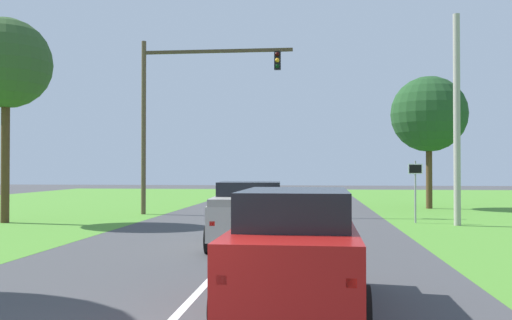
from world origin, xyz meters
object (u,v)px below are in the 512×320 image
Objects in this scene: pickup_truck_lead at (250,213)px; utility_pole_right at (457,119)px; oak_tree_right at (429,114)px; keep_moving_sign at (415,183)px; red_suv_near at (295,246)px; traffic_light at (179,100)px; extra_tree_1 at (6,64)px.

utility_pole_right reaches higher than pickup_truck_lead.
oak_tree_right is (8.65, 16.87, 4.53)m from pickup_truck_lead.
pickup_truck_lead is 0.59× the size of utility_pole_right.
pickup_truck_lead is at bearing -128.47° from keep_moving_sign.
oak_tree_right is at bearing 62.85° from pickup_truck_lead.
red_suv_near is 0.90× the size of pickup_truck_lead.
keep_moving_sign is 3.20m from utility_pole_right.
traffic_light is 1.00× the size of extra_tree_1.
keep_moving_sign is 0.30× the size of extra_tree_1.
keep_moving_sign is at bearing 51.53° from pickup_truck_lead.
extra_tree_1 reaches higher than oak_tree_right.
red_suv_near reaches higher than pickup_truck_lead.
keep_moving_sign is 18.47m from extra_tree_1.
oak_tree_right is 0.87× the size of extra_tree_1.
red_suv_near is 15.87m from utility_pole_right.
oak_tree_right is (13.59, 5.65, -0.30)m from traffic_light.
keep_moving_sign is 10.05m from oak_tree_right.
pickup_truck_lead is 10.98m from utility_pole_right.
red_suv_near is 7.43m from pickup_truck_lead.
traffic_light reaches higher than keep_moving_sign.
pickup_truck_lead is at bearing -138.15° from utility_pole_right.
extra_tree_1 is at bearing 151.44° from pickup_truck_lead.
keep_moving_sign is (11.20, -3.33, -4.13)m from traffic_light.
oak_tree_right is at bearing 85.00° from utility_pole_right.
pickup_truck_lead is 0.57× the size of traffic_light.
pickup_truck_lead is 0.58× the size of extra_tree_1.
utility_pole_right is at bearing -18.42° from traffic_light.
extra_tree_1 is (-12.98, 13.46, 5.85)m from red_suv_near.
traffic_light is 3.32× the size of keep_moving_sign.
keep_moving_sign reaches higher than pickup_truck_lead.
red_suv_near is at bearing -106.30° from oak_tree_right.
extra_tree_1 is at bearing -174.55° from keep_moving_sign.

